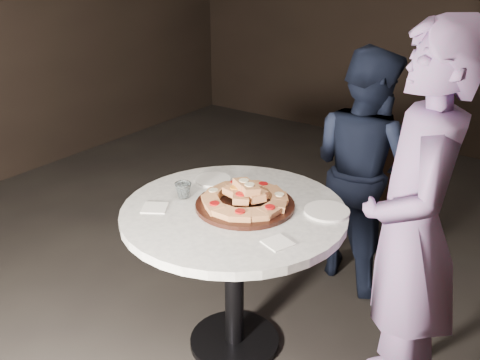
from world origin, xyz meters
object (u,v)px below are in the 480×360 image
at_px(water_glass, 183,190).
at_px(diner_teal, 412,233).
at_px(serving_board, 245,205).
at_px(chair_far, 387,185).
at_px(focaccia_pile, 246,197).
at_px(table, 234,236).
at_px(diner_navy, 363,168).

height_order(water_glass, diner_teal, diner_teal).
height_order(serving_board, chair_far, serving_board).
bearing_deg(focaccia_pile, diner_teal, 7.60).
distance_m(table, serving_board, 0.17).
bearing_deg(diner_teal, chair_far, -179.32).
bearing_deg(diner_teal, focaccia_pile, -105.51).
bearing_deg(chair_far, focaccia_pile, 66.53).
bearing_deg(serving_board, table, -126.48).
bearing_deg(diner_teal, diner_navy, -169.15).
distance_m(serving_board, diner_navy, 0.98).
xyz_separation_m(serving_board, water_glass, (-0.31, -0.09, 0.03)).
bearing_deg(focaccia_pile, serving_board, -155.20).
bearing_deg(diner_navy, serving_board, 100.72).
bearing_deg(water_glass, serving_board, 16.95).
distance_m(water_glass, chair_far, 1.59).
relative_size(chair_far, diner_navy, 0.57).
bearing_deg(table, serving_board, 53.52).
height_order(serving_board, water_glass, water_glass).
bearing_deg(serving_board, focaccia_pile, 24.80).
distance_m(table, diner_teal, 0.84).
bearing_deg(serving_board, chair_far, 81.17).
bearing_deg(diner_teal, water_glass, -102.73).
relative_size(table, serving_board, 2.76).
relative_size(table, diner_teal, 0.75).
relative_size(chair_far, diner_teal, 0.47).
height_order(table, diner_teal, diner_teal).
relative_size(table, focaccia_pile, 3.08).
distance_m(water_glass, diner_teal, 1.09).
xyz_separation_m(serving_board, diner_teal, (0.77, 0.10, 0.05)).
relative_size(table, diner_navy, 0.90).
bearing_deg(water_glass, focaccia_pile, 17.02).
height_order(chair_far, diner_teal, diner_teal).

